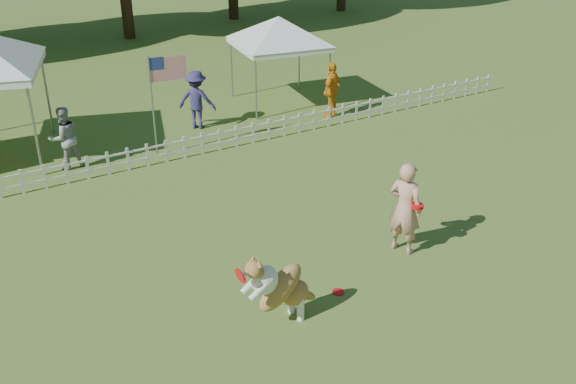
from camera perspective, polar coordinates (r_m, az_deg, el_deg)
The scene contains 10 objects.
ground at distance 11.57m, azimuth 5.88°, elevation -8.49°, with size 120.00×120.00×0.00m, color #43611E.
picket_fence at distance 16.84m, azimuth -8.39°, elevation 4.13°, with size 22.00×0.08×0.60m, color white, non-canonical shape.
handler at distance 12.33m, azimuth 10.36°, elevation -1.40°, with size 0.68×0.45×1.86m, color tan.
dog at distance 10.31m, azimuth -0.57°, elevation -8.45°, with size 1.35×0.45×1.39m, color brown, non-canonical shape.
frisbee_on_turf at distance 11.43m, azimuth 4.50°, elevation -8.85°, with size 0.22×0.22×0.02m, color red.
canopy_tent_right at distance 20.49m, azimuth -0.80°, elevation 11.50°, with size 2.60×2.60×2.69m, color silver, non-canonical shape.
flag_pole at distance 16.69m, azimuth -11.93°, elevation 7.36°, with size 1.01×0.11×2.63m, color gray, non-canonical shape.
spectator_a at distance 16.73m, azimuth -19.27°, elevation 4.56°, with size 0.77×0.60×1.58m, color #97979C.
spectator_b at distance 18.65m, azimuth -8.12°, elevation 8.13°, with size 1.08×0.62×1.68m, color #282652.
spectator_c at distance 19.48m, azimuth 3.92°, elevation 9.08°, with size 0.97×0.40×1.65m, color orange.
Camera 1 is at (-5.89, -7.48, 6.57)m, focal length 40.00 mm.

